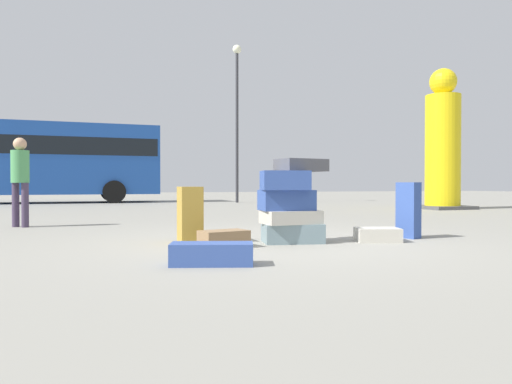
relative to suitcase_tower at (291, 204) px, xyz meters
The scene contains 11 objects.
ground_plane 0.50m from the suitcase_tower, behind, with size 80.00×80.00×0.00m, color gray.
suitcase_tower is the anchor object (origin of this frame).
suitcase_tan_behind_tower 1.29m from the suitcase_tower, 163.35° to the left, with size 0.27×0.39×0.71m, color #B28C33.
suitcase_navy_foreground_near 1.97m from the suitcase_tower, 134.61° to the right, with size 0.75×0.31×0.20m, color #334F99.
suitcase_brown_upright_blue 1.04m from the suitcase_tower, 166.28° to the right, with size 0.55×0.32×0.20m, color olive.
suitcase_navy_left_side 1.75m from the suitcase_tower, ahead, with size 0.18×0.30×0.77m, color #334F99.
suitcase_cream_right_side 1.22m from the suitcase_tower, 12.42° to the right, with size 0.55×0.40×0.18m, color beige.
person_bearded_onlooker 5.07m from the suitcase_tower, 135.29° to the left, with size 0.30×0.30×1.55m.
yellow_dummy_statue 10.11m from the suitcase_tower, 39.99° to the left, with size 1.45×1.45×4.25m.
parked_bus 16.27m from the suitcase_tower, 107.99° to the left, with size 10.42×2.91×3.15m.
lamp_post 14.22m from the suitcase_tower, 76.56° to the left, with size 0.36×0.36×6.44m.
Camera 1 is at (-2.25, -5.73, 0.74)m, focal length 34.03 mm.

